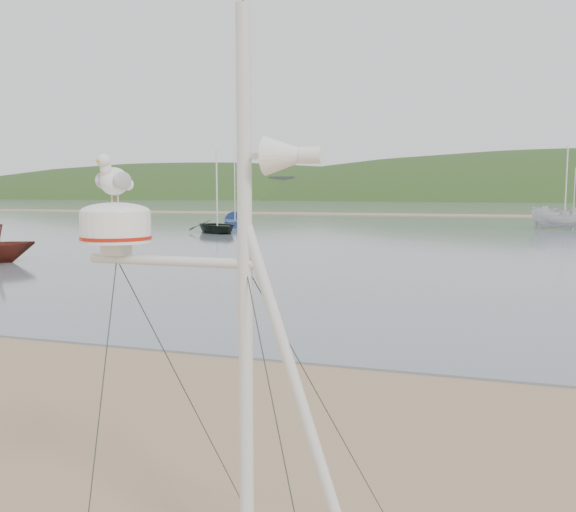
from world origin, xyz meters
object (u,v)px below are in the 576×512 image
(boat_white, at_px, (566,197))
(sailboat_blue_near, at_px, (235,222))
(mast_rig, at_px, (236,426))
(dinghy_red_far, at_px, (101,215))
(boat_dark, at_px, (217,201))
(sailboat_blue_far, at_px, (571,218))

(boat_white, distance_m, sailboat_blue_near, 26.54)
(mast_rig, xyz_separation_m, dinghy_red_far, (-39.29, 55.06, -0.94))
(boat_dark, height_order, sailboat_blue_near, sailboat_blue_near)
(sailboat_blue_near, relative_size, dinghy_red_far, 1.32)
(boat_dark, bearing_deg, sailboat_blue_near, 61.90)
(boat_white, relative_size, dinghy_red_far, 0.87)
(sailboat_blue_far, bearing_deg, boat_dark, -133.21)
(sailboat_blue_near, bearing_deg, boat_white, 4.28)
(sailboat_blue_near, relative_size, sailboat_blue_far, 1.33)
(dinghy_red_far, bearing_deg, mast_rig, -54.49)
(boat_dark, height_order, sailboat_blue_far, sailboat_blue_far)
(sailboat_blue_far, bearing_deg, dinghy_red_far, -171.18)
(boat_dark, bearing_deg, sailboat_blue_far, 2.81)
(boat_dark, relative_size, sailboat_blue_far, 0.80)
(mast_rig, distance_m, sailboat_blue_near, 48.54)
(mast_rig, bearing_deg, dinghy_red_far, 125.51)
(mast_rig, xyz_separation_m, sailboat_blue_far, (10.15, 62.73, -0.93))
(boat_dark, height_order, boat_white, boat_white)
(boat_white, distance_m, dinghy_red_far, 47.73)
(sailboat_blue_far, height_order, dinghy_red_far, sailboat_blue_far)
(mast_rig, bearing_deg, boat_dark, 114.50)
(sailboat_blue_far, distance_m, dinghy_red_far, 50.03)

